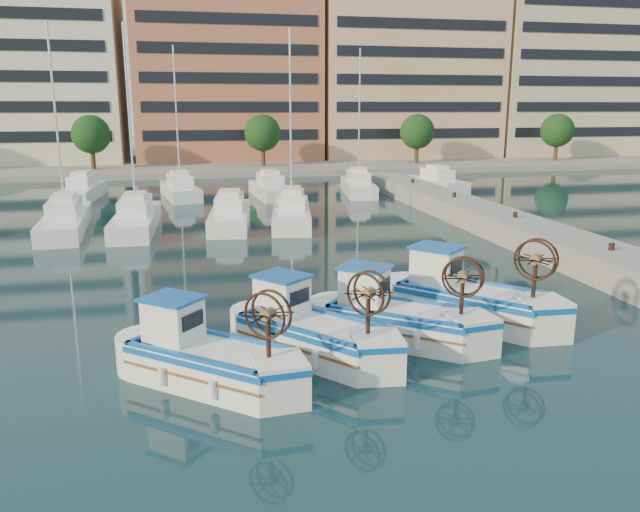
# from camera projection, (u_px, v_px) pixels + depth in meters

# --- Properties ---
(ground) EXTENTS (300.00, 300.00, 0.00)m
(ground) POSITION_uv_depth(u_px,v_px,m) (342.00, 357.00, 17.92)
(ground) COLOR #18373E
(ground) RESTS_ON ground
(quay) EXTENTS (3.00, 60.00, 1.20)m
(quay) POSITION_uv_depth(u_px,v_px,m) (581.00, 253.00, 27.97)
(quay) COLOR gray
(quay) RESTS_ON ground
(waterfront) EXTENTS (180.00, 40.00, 25.60)m
(waterfront) POSITION_uv_depth(u_px,v_px,m) (292.00, 74.00, 79.08)
(waterfront) COLOR gray
(waterfront) RESTS_ON ground
(yacht_marina) EXTENTS (38.40, 23.00, 11.50)m
(yacht_marina) POSITION_uv_depth(u_px,v_px,m) (205.00, 203.00, 42.84)
(yacht_marina) COLOR white
(yacht_marina) RESTS_ON ground
(fishing_boat_a) EXTENTS (4.45, 4.15, 2.80)m
(fishing_boat_a) POSITION_uv_depth(u_px,v_px,m) (206.00, 356.00, 15.98)
(fishing_boat_a) COLOR white
(fishing_boat_a) RESTS_ON ground
(fishing_boat_b) EXTENTS (4.24, 4.55, 2.86)m
(fishing_boat_b) POSITION_uv_depth(u_px,v_px,m) (310.00, 330.00, 17.78)
(fishing_boat_b) COLOR white
(fishing_boat_b) RESTS_ON ground
(fishing_boat_c) EXTENTS (4.59, 4.15, 2.86)m
(fishing_boat_c) POSITION_uv_depth(u_px,v_px,m) (396.00, 316.00, 18.98)
(fishing_boat_c) COLOR white
(fishing_boat_c) RESTS_ON ground
(fishing_boat_d) EXTENTS (4.70, 4.89, 3.11)m
(fishing_boat_d) POSITION_uv_depth(u_px,v_px,m) (467.00, 298.00, 20.61)
(fishing_boat_d) COLOR white
(fishing_boat_d) RESTS_ON ground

